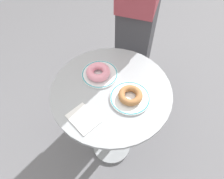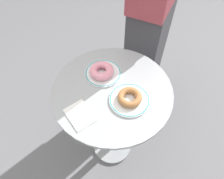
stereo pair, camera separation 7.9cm
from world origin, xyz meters
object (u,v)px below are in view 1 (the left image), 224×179
at_px(paper_napkin, 83,119).
at_px(person_figure, 140,10).
at_px(cafe_table, 111,112).
at_px(plate_left, 100,74).
at_px(donut_pink_frosted, 98,72).
at_px(donut_cinnamon, 130,95).
at_px(plate_right, 130,98).

relative_size(paper_napkin, person_figure, 0.08).
height_order(cafe_table, plate_left, plate_left).
bearing_deg(cafe_table, paper_napkin, -92.76).
relative_size(donut_pink_frosted, person_figure, 0.07).
height_order(plate_left, paper_napkin, plate_left).
xyz_separation_m(cafe_table, paper_napkin, (-0.01, -0.21, 0.23)).
distance_m(cafe_table, donut_cinnamon, 0.27).
distance_m(cafe_table, donut_pink_frosted, 0.28).
bearing_deg(plate_right, cafe_table, -176.12).
height_order(donut_pink_frosted, person_figure, person_figure).
distance_m(plate_left, plate_right, 0.22).
xyz_separation_m(plate_right, paper_napkin, (-0.12, -0.22, -0.00)).
bearing_deg(person_figure, paper_napkin, -78.08).
bearing_deg(cafe_table, plate_left, 157.04).
bearing_deg(cafe_table, donut_pink_frosted, 161.96).
xyz_separation_m(plate_right, donut_pink_frosted, (-0.22, 0.03, 0.03)).
bearing_deg(plate_left, plate_right, -10.09).
relative_size(donut_cinnamon, paper_napkin, 0.85).
xyz_separation_m(plate_left, plate_right, (0.21, -0.04, 0.00)).
bearing_deg(paper_napkin, donut_cinnamon, 61.86).
relative_size(plate_left, donut_cinnamon, 1.65).
height_order(cafe_table, paper_napkin, paper_napkin).
bearing_deg(donut_pink_frosted, paper_napkin, -68.32).
bearing_deg(paper_napkin, plate_left, 110.61).
distance_m(donut_cinnamon, person_figure, 0.63).
height_order(donut_cinnamon, paper_napkin, donut_cinnamon).
relative_size(cafe_table, plate_right, 3.83).
bearing_deg(plate_right, donut_cinnamon, 0.00).
bearing_deg(paper_napkin, person_figure, 101.92).
bearing_deg(person_figure, donut_pink_frosted, -82.91).
bearing_deg(cafe_table, plate_right, 3.88).
bearing_deg(donut_pink_frosted, plate_right, -7.43).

